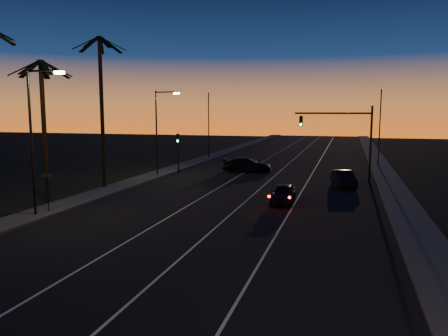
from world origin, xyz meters
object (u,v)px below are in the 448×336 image
(signal_mast, at_px, (345,130))
(cross_car, at_px, (246,165))
(right_car, at_px, (344,179))
(lead_car, at_px, (283,194))

(signal_mast, distance_m, cross_car, 11.29)
(right_car, xyz_separation_m, cross_car, (-10.17, 6.86, 0.06))
(right_car, bearing_deg, lead_car, -116.71)
(lead_car, distance_m, cross_car, 16.13)
(lead_car, relative_size, cross_car, 0.81)
(signal_mast, height_order, cross_car, signal_mast)
(signal_mast, bearing_deg, cross_car, 162.51)
(right_car, bearing_deg, signal_mast, 91.58)
(signal_mast, xyz_separation_m, cross_car, (-10.07, 3.17, -4.01))
(signal_mast, relative_size, cross_car, 1.29)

